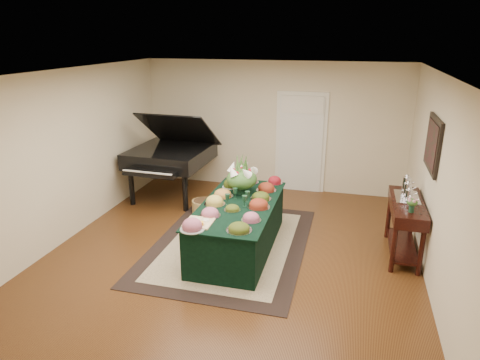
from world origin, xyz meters
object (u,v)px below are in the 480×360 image
(buffet_table, at_px, (239,226))
(floral_centerpiece, at_px, (242,175))
(grand_piano, at_px, (171,155))
(mahogany_sideboard, at_px, (406,213))

(buffet_table, bearing_deg, floral_centerpiece, 98.71)
(floral_centerpiece, distance_m, grand_piano, 2.30)
(buffet_table, distance_m, grand_piano, 2.69)
(buffet_table, distance_m, floral_centerpiece, 0.82)
(buffet_table, height_order, floral_centerpiece, floral_centerpiece)
(floral_centerpiece, relative_size, grand_piano, 0.28)
(buffet_table, xyz_separation_m, mahogany_sideboard, (2.45, 0.46, 0.30))
(mahogany_sideboard, bearing_deg, grand_piano, 162.54)
(grand_piano, xyz_separation_m, mahogany_sideboard, (4.36, -1.37, -0.22))
(buffet_table, xyz_separation_m, floral_centerpiece, (-0.07, 0.46, 0.68))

